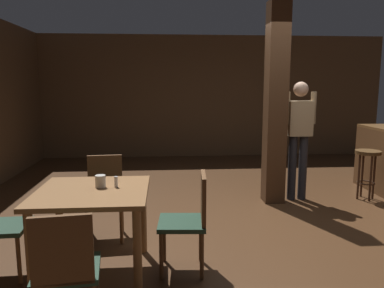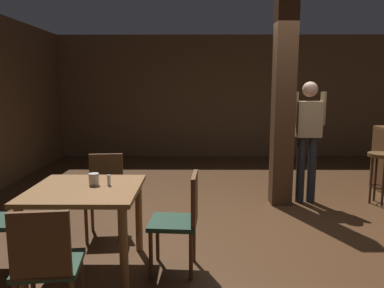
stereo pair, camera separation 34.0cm
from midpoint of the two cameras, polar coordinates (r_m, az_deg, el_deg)
ground_plane at (r=4.70m, az=8.46°, el=-11.98°), size 10.80×10.80×0.00m
wall_back at (r=8.84m, az=2.20°, el=7.22°), size 8.00×0.10×2.80m
pillar at (r=5.36m, az=10.86°, el=5.89°), size 0.28×0.28×2.80m
dining_table at (r=3.45m, az=-17.67°, el=-8.78°), size 0.96×0.96×0.78m
chair_north at (r=4.30m, az=-15.37°, el=-7.11°), size 0.46×0.46×0.89m
chair_south at (r=2.73m, az=-22.29°, el=-17.09°), size 0.47×0.47×0.89m
chair_east at (r=3.41m, az=-3.16°, el=-11.06°), size 0.45×0.45×0.89m
napkin_cup at (r=3.46m, az=-16.55°, el=-5.50°), size 0.09×0.09×0.11m
salt_shaker at (r=3.43m, az=-14.32°, el=-5.63°), size 0.03×0.03×0.10m
standing_person at (r=5.56m, az=14.33°, el=1.77°), size 0.47×0.21×1.72m
bar_stool_near at (r=5.98m, az=23.71°, el=-2.61°), size 0.36×0.36×0.73m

